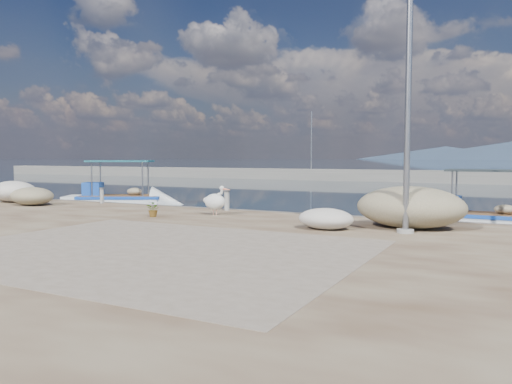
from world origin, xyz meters
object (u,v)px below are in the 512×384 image
object	(u,v)px
boat_left	(120,202)
lamp_post	(408,108)
boat_right	(484,222)
bollard_near	(227,199)
pelican	(215,201)

from	to	relation	value
boat_left	lamp_post	bearing A→B (deg)	-48.99
boat_right	lamp_post	world-z (taller)	lamp_post
lamp_post	bollard_near	size ratio (longest dim) A/B	8.84
boat_right	pelican	distance (m)	9.70
bollard_near	boat_left	bearing A→B (deg)	158.78
boat_right	pelican	world-z (taller)	boat_right
boat_left	pelican	xyz separation A→B (m)	(8.71, -4.72, 0.77)
pelican	bollard_near	size ratio (longest dim) A/B	1.32
boat_right	lamp_post	xyz separation A→B (m)	(-1.61, -6.14, 3.61)
boat_right	pelican	bearing A→B (deg)	-147.42
boat_left	bollard_near	xyz separation A→B (m)	(8.28, -3.22, 0.72)
boat_left	bollard_near	size ratio (longest dim) A/B	7.45
bollard_near	lamp_post	bearing A→B (deg)	-20.22
boat_right	pelican	size ratio (longest dim) A/B	4.83
lamp_post	boat_right	bearing A→B (deg)	75.31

